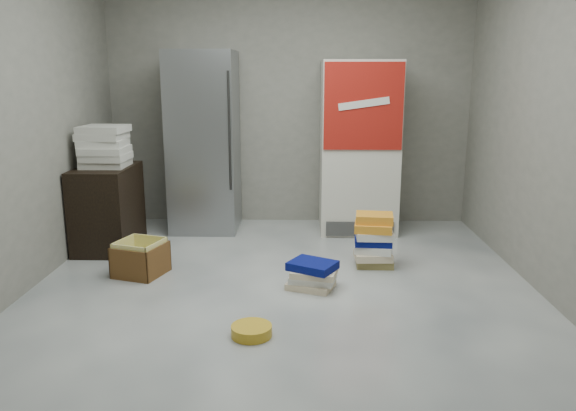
# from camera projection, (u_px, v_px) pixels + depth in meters

# --- Properties ---
(ground) EXTENTS (5.00, 5.00, 0.00)m
(ground) POSITION_uv_depth(u_px,v_px,m) (281.00, 306.00, 4.11)
(ground) COLOR silver
(ground) RESTS_ON ground
(room_shell) EXTENTS (4.04, 5.04, 2.82)m
(room_shell) POSITION_uv_depth(u_px,v_px,m) (281.00, 53.00, 3.70)
(room_shell) COLOR gray
(room_shell) RESTS_ON ground
(steel_fridge) EXTENTS (0.70, 0.72, 1.90)m
(steel_fridge) POSITION_uv_depth(u_px,v_px,m) (204.00, 142.00, 5.99)
(steel_fridge) COLOR #94969B
(steel_fridge) RESTS_ON ground
(coke_cooler) EXTENTS (0.80, 0.73, 1.80)m
(coke_cooler) POSITION_uv_depth(u_px,v_px,m) (359.00, 147.00, 5.95)
(coke_cooler) COLOR silver
(coke_cooler) RESTS_ON ground
(wood_shelf) EXTENTS (0.50, 0.80, 0.80)m
(wood_shelf) POSITION_uv_depth(u_px,v_px,m) (108.00, 208.00, 5.42)
(wood_shelf) COLOR black
(wood_shelf) RESTS_ON ground
(supply_box_stack) EXTENTS (0.43, 0.43, 0.39)m
(supply_box_stack) POSITION_uv_depth(u_px,v_px,m) (104.00, 146.00, 5.29)
(supply_box_stack) COLOR silver
(supply_box_stack) RESTS_ON wood_shelf
(phonebook_stack_main) EXTENTS (0.37, 0.32, 0.47)m
(phonebook_stack_main) POSITION_uv_depth(u_px,v_px,m) (374.00, 240.00, 4.93)
(phonebook_stack_main) COLOR olive
(phonebook_stack_main) RESTS_ON ground
(phonebook_stack_side) EXTENTS (0.44, 0.40, 0.22)m
(phonebook_stack_side) POSITION_uv_depth(u_px,v_px,m) (313.00, 275.00, 4.45)
(phonebook_stack_side) COLOR beige
(phonebook_stack_side) RESTS_ON ground
(cardboard_box) EXTENTS (0.46, 0.46, 0.30)m
(cardboard_box) POSITION_uv_depth(u_px,v_px,m) (141.00, 260.00, 4.75)
(cardboard_box) COLOR yellow
(cardboard_box) RESTS_ON ground
(bucket_lid) EXTENTS (0.32, 0.32, 0.07)m
(bucket_lid) POSITION_uv_depth(u_px,v_px,m) (252.00, 331.00, 3.64)
(bucket_lid) COLOR gold
(bucket_lid) RESTS_ON ground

